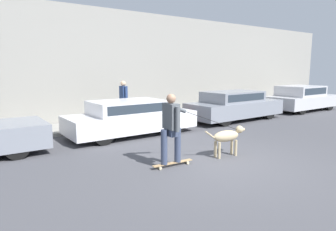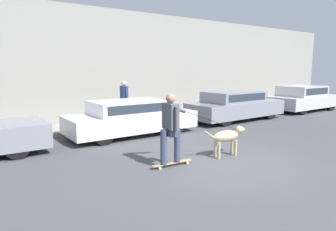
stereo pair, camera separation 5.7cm
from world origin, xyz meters
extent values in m
plane|color=#47474C|center=(0.00, 0.00, 0.00)|extent=(36.00, 36.00, 0.00)
cube|color=gray|center=(0.00, 7.07, 2.35)|extent=(32.00, 0.30, 4.69)
cube|color=gray|center=(0.00, 5.98, 0.07)|extent=(30.00, 1.85, 0.13)
cylinder|color=black|center=(-3.87, 4.70, 0.30)|extent=(0.61, 0.20, 0.61)
cylinder|color=black|center=(-3.88, 3.15, 0.30)|extent=(0.61, 0.20, 0.61)
cylinder|color=black|center=(1.14, 4.66, 0.30)|extent=(0.60, 0.20, 0.60)
cylinder|color=black|center=(1.14, 3.22, 0.30)|extent=(0.60, 0.20, 0.60)
cylinder|color=black|center=(-1.57, 4.66, 0.30)|extent=(0.60, 0.20, 0.60)
cylinder|color=black|center=(-1.57, 3.21, 0.30)|extent=(0.60, 0.20, 0.60)
cube|color=silver|center=(-0.22, 3.94, 0.46)|extent=(4.37, 1.69, 0.57)
cube|color=silver|center=(-0.39, 3.94, 0.97)|extent=(2.36, 1.52, 0.44)
cube|color=#28333D|center=(-0.39, 3.17, 0.99)|extent=(2.08, 0.02, 0.28)
cylinder|color=black|center=(6.30, 4.68, 0.32)|extent=(0.65, 0.21, 0.65)
cylinder|color=black|center=(6.33, 3.23, 0.32)|extent=(0.65, 0.21, 0.65)
cylinder|color=black|center=(3.46, 4.64, 0.32)|extent=(0.65, 0.21, 0.65)
cylinder|color=black|center=(3.49, 3.19, 0.32)|extent=(0.65, 0.21, 0.65)
cube|color=gray|center=(4.90, 3.94, 0.51)|extent=(4.61, 1.76, 0.62)
cube|color=gray|center=(4.71, 3.93, 1.04)|extent=(2.58, 1.56, 0.45)
cube|color=#28333D|center=(4.72, 3.17, 1.07)|extent=(2.25, 0.05, 0.29)
cylinder|color=black|center=(11.43, 4.74, 0.33)|extent=(0.67, 0.20, 0.67)
cylinder|color=black|center=(11.42, 3.13, 0.33)|extent=(0.67, 0.20, 0.67)
cylinder|color=black|center=(8.77, 4.74, 0.33)|extent=(0.67, 0.20, 0.67)
cylinder|color=black|center=(8.76, 3.14, 0.33)|extent=(0.67, 0.20, 0.67)
cube|color=#BCBCC1|center=(10.09, 3.94, 0.50)|extent=(4.29, 1.86, 0.61)
cube|color=#BCBCC1|center=(9.92, 3.94, 1.07)|extent=(2.31, 1.67, 0.52)
cube|color=#28333D|center=(9.92, 3.10, 1.09)|extent=(2.03, 0.02, 0.33)
cylinder|color=tan|center=(0.80, 0.36, 0.21)|extent=(0.07, 0.07, 0.41)
cylinder|color=tan|center=(0.79, 0.20, 0.21)|extent=(0.07, 0.07, 0.41)
cylinder|color=tan|center=(0.27, 0.42, 0.21)|extent=(0.07, 0.07, 0.41)
cylinder|color=tan|center=(0.25, 0.26, 0.21)|extent=(0.07, 0.07, 0.41)
ellipsoid|color=tan|center=(0.53, 0.31, 0.53)|extent=(0.80, 0.37, 0.29)
sphere|color=tan|center=(0.97, 0.26, 0.66)|extent=(0.20, 0.20, 0.20)
cylinder|color=tan|center=(1.06, 0.25, 0.65)|extent=(0.12, 0.10, 0.09)
cylinder|color=tan|center=(0.02, 0.37, 0.62)|extent=(0.31, 0.08, 0.23)
cylinder|color=beige|center=(-0.67, 0.51, 0.04)|extent=(0.07, 0.03, 0.07)
cylinder|color=beige|center=(-0.68, 0.36, 0.04)|extent=(0.07, 0.03, 0.07)
cylinder|color=beige|center=(-1.42, 0.56, 0.04)|extent=(0.07, 0.03, 0.07)
cylinder|color=beige|center=(-1.43, 0.41, 0.04)|extent=(0.07, 0.03, 0.07)
cube|color=#A88456|center=(-1.05, 0.46, 0.08)|extent=(1.05, 0.19, 0.02)
cylinder|color=#38425B|center=(-0.92, 0.45, 0.48)|extent=(0.15, 0.15, 0.80)
cylinder|color=#38425B|center=(-1.28, 0.48, 0.48)|extent=(0.15, 0.15, 0.80)
cube|color=#38425B|center=(-1.10, 0.47, 0.80)|extent=(0.20, 0.34, 0.16)
cube|color=#4C5156|center=(-1.10, 0.47, 1.18)|extent=(0.24, 0.44, 0.58)
sphere|color=#997056|center=(-1.10, 0.47, 1.57)|extent=(0.21, 0.21, 0.21)
cylinder|color=#4C5156|center=(-1.12, 0.21, 1.14)|extent=(0.09, 0.09, 0.55)
cylinder|color=#4C5156|center=(-0.83, 0.67, 1.32)|extent=(0.56, 0.21, 0.28)
cylinder|color=black|center=(0.20, 0.44, 0.93)|extent=(1.55, 0.36, 0.60)
cylinder|color=#28282D|center=(0.40, 5.65, 0.54)|extent=(0.14, 0.14, 0.82)
cylinder|color=#28282D|center=(0.41, 5.81, 0.54)|extent=(0.14, 0.14, 0.82)
cube|color=navy|center=(0.40, 5.73, 1.25)|extent=(0.22, 0.40, 0.60)
cylinder|color=navy|center=(0.39, 5.49, 1.27)|extent=(0.09, 0.09, 0.57)
cylinder|color=navy|center=(0.42, 5.97, 1.27)|extent=(0.09, 0.09, 0.57)
sphere|color=tan|center=(0.40, 5.73, 1.66)|extent=(0.21, 0.21, 0.21)
cube|color=tan|center=(0.39, 5.49, 0.87)|extent=(0.12, 0.27, 0.22)
cylinder|color=red|center=(2.10, 4.81, 0.31)|extent=(0.17, 0.17, 0.62)
sphere|color=red|center=(2.10, 4.81, 0.66)|extent=(0.18, 0.18, 0.18)
camera|label=1|loc=(-5.00, -4.90, 2.24)|focal=32.00mm
camera|label=2|loc=(-4.96, -4.93, 2.24)|focal=32.00mm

